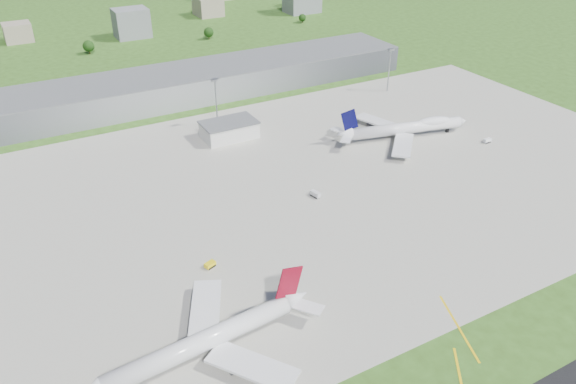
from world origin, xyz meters
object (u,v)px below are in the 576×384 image
tug_yellow (210,265)px  airliner_blue_quad (406,128)px  van_white_far (487,141)px  van_white_near (315,194)px  airliner_red_twin (210,339)px

tug_yellow → airliner_blue_quad: bearing=1.2°
van_white_far → airliner_blue_quad: bearing=141.4°
airliner_blue_quad → van_white_near: (-69.59, -27.81, -3.89)m
airliner_blue_quad → van_white_far: bearing=-24.8°
airliner_red_twin → tug_yellow: size_ratio=15.87×
airliner_blue_quad → tug_yellow: size_ratio=16.25×
van_white_near → van_white_far: 100.76m
van_white_far → tug_yellow: bearing=-171.1°
tug_yellow → van_white_far: 158.29m
van_white_near → van_white_far: (100.71, 3.40, -0.11)m
airliner_red_twin → van_white_near: size_ratio=13.66×
tug_yellow → van_white_far: (156.16, 25.87, 0.13)m
airliner_red_twin → airliner_blue_quad: 164.01m
van_white_near → airliner_red_twin: bearing=116.4°
van_white_near → van_white_far: bearing=-101.5°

